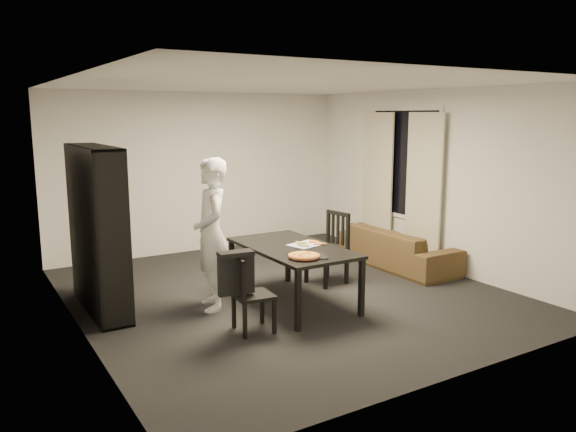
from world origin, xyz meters
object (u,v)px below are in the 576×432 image
pepperoni_pizza (304,256)px  chair_left (246,289)px  baking_tray (307,256)px  chair_right (332,243)px  dining_table (292,251)px  bookshelf (97,230)px  sofa (397,247)px  person (212,235)px

pepperoni_pizza → chair_left: bearing=-179.5°
baking_tray → chair_right: bearing=43.2°
baking_tray → chair_left: bearing=-176.9°
dining_table → baking_tray: 0.52m
bookshelf → sofa: (4.23, -0.36, -0.66)m
bookshelf → chair_right: bookshelf is taller
chair_left → pepperoni_pizza: bearing=-83.8°
person → dining_table: bearing=82.7°
bookshelf → baking_tray: bearing=-37.5°
chair_left → sofa: chair_left is taller
person → baking_tray: person is taller
dining_table → chair_right: chair_right is taller
chair_left → sofa: 3.31m
dining_table → person: bearing=159.7°
chair_left → chair_right: 2.06m
bookshelf → person: 1.30m
dining_table → baking_tray: baking_tray is taller
dining_table → person: size_ratio=0.95×
dining_table → chair_left: (-0.89, -0.54, -0.17)m
person → pepperoni_pizza: size_ratio=5.03×
bookshelf → pepperoni_pizza: 2.38m
dining_table → chair_right: (0.91, 0.46, -0.09)m
pepperoni_pizza → person: bearing=129.1°
person → baking_tray: size_ratio=4.41×
bookshelf → dining_table: bearing=-25.4°
chair_right → sofa: chair_right is taller
chair_left → pepperoni_pizza: 0.75m
dining_table → chair_right: size_ratio=1.75×
chair_right → chair_left: bearing=-68.4°
dining_table → bookshelf: bearing=154.6°
bookshelf → person: size_ratio=1.08×
dining_table → sofa: dining_table is taller
bookshelf → person: bearing=-29.1°
chair_right → person: person is taller
baking_tray → dining_table: bearing=76.9°
chair_left → baking_tray: bearing=-81.2°
chair_right → sofa: size_ratio=0.49×
pepperoni_pizza → sofa: size_ratio=0.18×
chair_left → bookshelf: bearing=42.6°
bookshelf → chair_right: (2.93, -0.50, -0.40)m
dining_table → chair_left: bearing=-148.6°
baking_tray → sofa: baking_tray is taller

